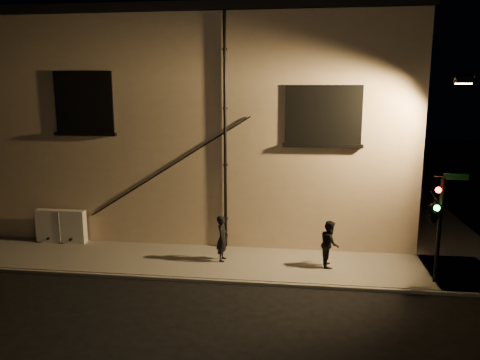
# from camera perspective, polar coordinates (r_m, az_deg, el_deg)

# --- Properties ---
(ground) EXTENTS (90.00, 90.00, 0.00)m
(ground) POSITION_cam_1_polar(r_m,az_deg,el_deg) (14.61, 3.56, -12.63)
(ground) COLOR black
(sidewalk) EXTENTS (21.00, 16.00, 0.12)m
(sidewalk) POSITION_cam_1_polar(r_m,az_deg,el_deg) (18.67, 8.26, -7.19)
(sidewalk) COLOR slate
(sidewalk) RESTS_ON ground
(building) EXTENTS (16.20, 12.23, 8.80)m
(building) POSITION_cam_1_polar(r_m,az_deg,el_deg) (22.73, -2.37, 7.33)
(building) COLOR beige
(building) RESTS_ON ground
(utility_cabinet) EXTENTS (1.91, 0.32, 1.26)m
(utility_cabinet) POSITION_cam_1_polar(r_m,az_deg,el_deg) (19.07, -20.96, -5.27)
(utility_cabinet) COLOR silver
(utility_cabinet) RESTS_ON sidewalk
(pedestrian_a) EXTENTS (0.39, 0.58, 1.56)m
(pedestrian_a) POSITION_cam_1_polar(r_m,az_deg,el_deg) (15.93, -2.16, -7.12)
(pedestrian_a) COLOR black
(pedestrian_a) RESTS_ON sidewalk
(pedestrian_b) EXTENTS (0.61, 0.77, 1.54)m
(pedestrian_b) POSITION_cam_1_polar(r_m,az_deg,el_deg) (15.70, 10.88, -7.63)
(pedestrian_b) COLOR black
(pedestrian_b) RESTS_ON sidewalk
(traffic_signal) EXTENTS (1.23, 1.96, 3.33)m
(traffic_signal) POSITION_cam_1_polar(r_m,az_deg,el_deg) (14.84, 22.64, -3.49)
(traffic_signal) COLOR black
(traffic_signal) RESTS_ON sidewalk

